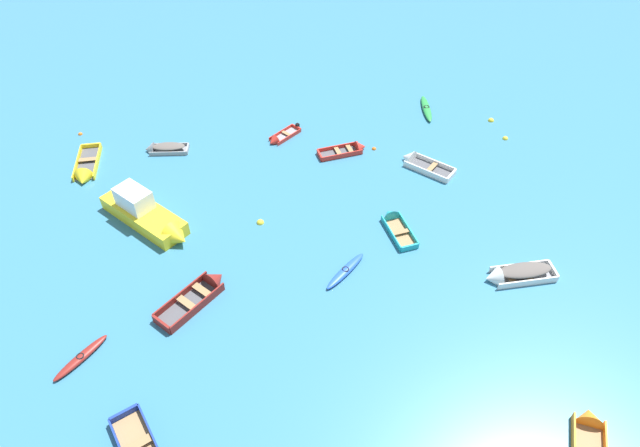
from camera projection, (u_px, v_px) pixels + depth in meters
rowboat_white_midfield_left at (513, 274)px, 30.89m from camera, size 4.16×1.72×1.22m
rowboat_red_midfield_right at (279, 139)px, 40.81m from camera, size 2.64×2.65×0.87m
kayak_maroon_center at (81, 358)px, 27.19m from camera, size 2.36×2.86×0.31m
motor_launch_yellow_near_left at (148, 216)px, 33.88m from camera, size 6.35×5.92×2.46m
kayak_blue_near_right at (345, 271)px, 31.32m from camera, size 2.67×2.92×0.32m
rowboat_orange_outer_left at (589, 435)px, 24.27m from camera, size 2.61×4.11×1.25m
rowboat_turquoise_outer_right at (394, 222)px, 34.22m from camera, size 1.99×3.58×1.11m
rowboat_grey_back_row_center at (162, 148)px, 39.75m from camera, size 3.11×1.21×1.04m
kayak_green_far_right at (426, 108)px, 43.79m from camera, size 0.74×3.79×0.36m
rowboat_white_cluster_inner at (417, 162)px, 38.63m from camera, size 3.79×3.45×1.28m
rowboat_red_distant_center at (352, 149)px, 39.79m from camera, size 3.70×1.94×1.02m
rowboat_maroon_back_row_left at (204, 290)px, 30.19m from camera, size 3.89×4.18×1.30m
rowboat_yellow_far_left at (85, 173)px, 37.79m from camera, size 1.83×4.55×1.30m
mooring_buoy_between_boats_left at (491, 121)px, 42.81m from camera, size 0.46×0.46×0.46m
mooring_buoy_near_foreground at (80, 134)px, 41.47m from camera, size 0.32×0.32×0.32m
mooring_buoy_far_field at (374, 149)px, 40.10m from camera, size 0.33×0.33×0.33m
mooring_buoy_outer_edge at (505, 139)px, 41.05m from camera, size 0.41×0.41×0.41m
mooring_buoy_midfield at (260, 223)px, 34.43m from camera, size 0.47×0.47×0.47m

